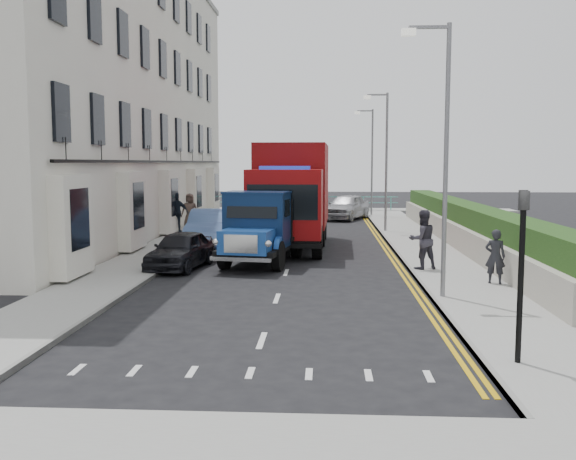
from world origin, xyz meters
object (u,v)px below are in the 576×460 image
at_px(lamp_near, 441,145).
at_px(pedestrian_east_near, 495,256).
at_px(bedford_lorry, 258,232).
at_px(parked_car_front, 181,250).
at_px(lamp_far, 370,156).
at_px(red_lorry, 292,192).
at_px(lamp_mid, 384,154).

bearing_deg(lamp_near, pedestrian_east_near, 44.23).
height_order(lamp_near, bedford_lorry, lamp_near).
xyz_separation_m(lamp_near, parked_car_front, (-7.78, 4.63, -3.36)).
relative_size(lamp_near, lamp_far, 1.00).
bearing_deg(red_lorry, lamp_near, -65.80).
distance_m(lamp_near, lamp_far, 26.00).
relative_size(lamp_far, parked_car_front, 1.87).
distance_m(lamp_far, parked_car_front, 22.99).
distance_m(bedford_lorry, parked_car_front, 2.70).
distance_m(bedford_lorry, pedestrian_east_near, 7.92).
bearing_deg(parked_car_front, lamp_mid, 63.39).
xyz_separation_m(lamp_far, parked_car_front, (-7.78, -21.37, -3.36)).
xyz_separation_m(lamp_mid, pedestrian_east_near, (1.92, -14.13, -3.10)).
xyz_separation_m(bedford_lorry, parked_car_front, (-2.56, -0.67, -0.53)).
bearing_deg(bedford_lorry, red_lorry, 89.25).
xyz_separation_m(lamp_near, lamp_far, (0.00, 26.00, 0.00)).
xyz_separation_m(parked_car_front, pedestrian_east_near, (9.70, -2.76, 0.26)).
bearing_deg(lamp_near, red_lorry, 112.68).
distance_m(lamp_near, lamp_mid, 16.00).
xyz_separation_m(lamp_far, red_lorry, (-4.32, -15.67, -1.69)).
bearing_deg(lamp_mid, bedford_lorry, -115.98).
bearing_deg(red_lorry, lamp_far, 76.12).
height_order(lamp_near, pedestrian_east_near, lamp_near).
relative_size(lamp_near, bedford_lorry, 1.25).
relative_size(red_lorry, parked_car_front, 2.23).
bearing_deg(bedford_lorry, lamp_far, 85.24).
distance_m(lamp_mid, parked_car_front, 14.18).
relative_size(lamp_mid, red_lorry, 0.84).
height_order(lamp_near, red_lorry, lamp_near).
xyz_separation_m(lamp_mid, parked_car_front, (-7.78, -11.37, -3.36)).
bearing_deg(lamp_mid, lamp_far, 90.00).
xyz_separation_m(lamp_near, red_lorry, (-4.32, 10.33, -1.69)).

